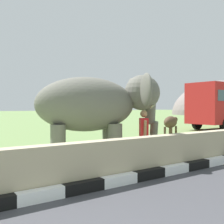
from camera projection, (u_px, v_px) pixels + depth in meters
name	position (u px, v px, depth m)	size (l,w,h in m)	color
barrier_parapet	(81.00, 165.00, 5.73)	(28.00, 0.36, 1.00)	tan
elephant	(97.00, 105.00, 8.41)	(4.05, 3.16, 2.80)	#636258
person_handler	(144.00, 133.00, 8.44)	(0.43, 0.62, 1.66)	navy
cow_near	(171.00, 123.00, 14.98)	(1.88, 1.20, 1.23)	#473323
hill_east	(222.00, 114.00, 61.17)	(25.31, 20.25, 15.47)	slate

